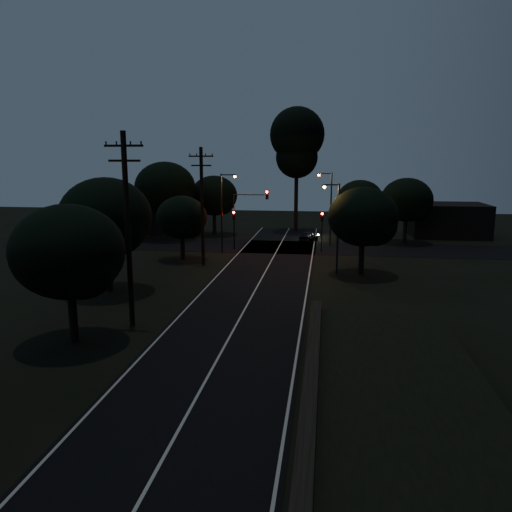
% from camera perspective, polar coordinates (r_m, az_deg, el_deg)
% --- Properties ---
extents(road_surface, '(60.00, 70.00, 0.03)m').
position_cam_1_polar(road_surface, '(43.89, 1.30, -1.41)').
color(road_surface, black).
rests_on(road_surface, ground).
extents(retaining_wall, '(6.93, 26.00, 1.60)m').
position_cam_1_polar(retaining_wall, '(17.18, 17.09, -20.69)').
color(retaining_wall, black).
rests_on(retaining_wall, ground).
extents(utility_pole_mid, '(2.20, 0.30, 11.00)m').
position_cam_1_polar(utility_pole_mid, '(28.88, -14.46, 3.22)').
color(utility_pole_mid, black).
rests_on(utility_pole_mid, ground).
extents(utility_pole_far, '(2.20, 0.30, 10.50)m').
position_cam_1_polar(utility_pole_far, '(44.98, -6.19, 5.89)').
color(utility_pole_far, black).
rests_on(utility_pole_far, ground).
extents(tree_left_b, '(5.74, 5.74, 7.29)m').
position_cam_1_polar(tree_left_b, '(27.03, -20.39, 0.17)').
color(tree_left_b, black).
rests_on(tree_left_b, ground).
extents(tree_left_c, '(6.52, 6.52, 8.24)m').
position_cam_1_polar(tree_left_c, '(36.87, -16.53, 4.11)').
color(tree_left_c, black).
rests_on(tree_left_c, ground).
extents(tree_left_d, '(4.79, 4.79, 6.08)m').
position_cam_1_polar(tree_left_d, '(47.58, -8.32, 4.25)').
color(tree_left_d, black).
rests_on(tree_left_d, ground).
extents(tree_far_nw, '(5.85, 5.85, 7.41)m').
position_cam_1_polar(tree_far_nw, '(63.02, -4.66, 6.78)').
color(tree_far_nw, black).
rests_on(tree_far_nw, ground).
extents(tree_far_w, '(7.17, 7.17, 9.15)m').
position_cam_1_polar(tree_far_w, '(60.38, -10.16, 7.55)').
color(tree_far_w, black).
rests_on(tree_far_w, ground).
extents(tree_far_ne, '(5.52, 5.52, 6.98)m').
position_cam_1_polar(tree_far_ne, '(61.67, 11.98, 6.22)').
color(tree_far_ne, black).
rests_on(tree_far_ne, ground).
extents(tree_far_e, '(5.81, 5.81, 7.37)m').
position_cam_1_polar(tree_far_e, '(59.23, 17.05, 6.03)').
color(tree_far_e, black).
rests_on(tree_far_e, ground).
extents(tree_right_a, '(5.72, 5.72, 7.27)m').
position_cam_1_polar(tree_right_a, '(41.72, 12.41, 4.23)').
color(tree_right_a, black).
rests_on(tree_right_a, ground).
extents(tall_pine, '(7.08, 7.08, 16.08)m').
position_cam_1_polar(tall_pine, '(66.58, 4.70, 12.87)').
color(tall_pine, black).
rests_on(tall_pine, ground).
extents(building_left, '(10.00, 8.00, 4.40)m').
position_cam_1_polar(building_left, '(68.57, -13.44, 4.68)').
color(building_left, black).
rests_on(building_left, ground).
extents(building_right, '(9.00, 7.00, 4.00)m').
position_cam_1_polar(building_right, '(66.58, 21.05, 3.89)').
color(building_right, black).
rests_on(building_right, ground).
extents(signal_left, '(0.28, 0.35, 4.10)m').
position_cam_1_polar(signal_left, '(52.73, -2.53, 3.82)').
color(signal_left, black).
rests_on(signal_left, ground).
extents(signal_right, '(0.28, 0.35, 4.10)m').
position_cam_1_polar(signal_right, '(51.85, 7.54, 3.61)').
color(signal_right, black).
rests_on(signal_right, ground).
extents(signal_mast, '(3.70, 0.35, 6.25)m').
position_cam_1_polar(signal_mast, '(52.28, -0.72, 5.42)').
color(signal_mast, black).
rests_on(signal_mast, ground).
extents(streetlight_a, '(1.66, 0.26, 8.00)m').
position_cam_1_polar(streetlight_a, '(50.73, -3.75, 5.56)').
color(streetlight_a, black).
rests_on(streetlight_a, ground).
extents(streetlight_b, '(1.66, 0.26, 8.00)m').
position_cam_1_polar(streetlight_b, '(55.65, 8.36, 5.96)').
color(streetlight_b, black).
rests_on(streetlight_b, ground).
extents(streetlight_c, '(1.46, 0.26, 7.50)m').
position_cam_1_polar(streetlight_c, '(41.76, 9.13, 3.85)').
color(streetlight_c, black).
rests_on(streetlight_c, ground).
extents(car, '(2.37, 3.77, 1.20)m').
position_cam_1_polar(car, '(58.15, 6.05, 2.22)').
color(car, black).
rests_on(car, ground).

